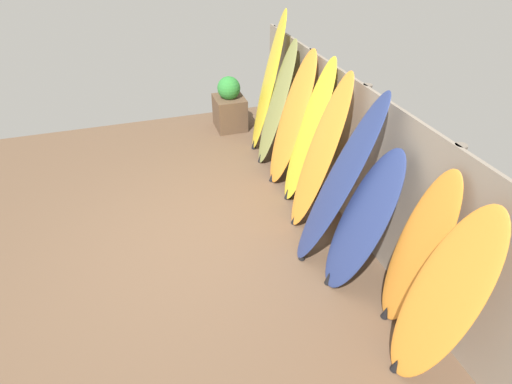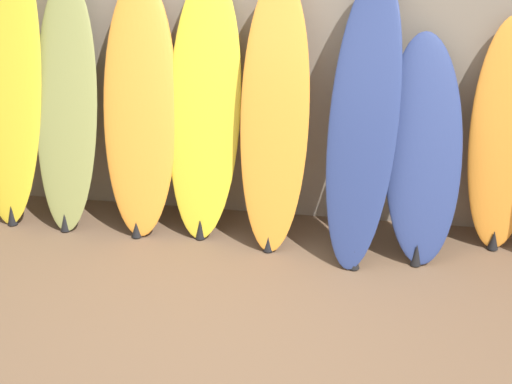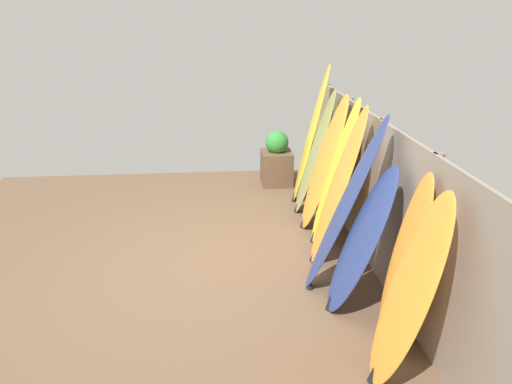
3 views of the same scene
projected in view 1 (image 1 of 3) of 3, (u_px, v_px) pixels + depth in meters
The scene contains 12 objects.
ground at pixel (196, 246), 4.85m from camera, with size 7.68×7.68×0.00m, color brown.
fence_back at pixel (354, 157), 4.83m from camera, with size 6.08×0.11×1.80m.
surfboard_yellow_0 at pixel (268, 85), 6.29m from camera, with size 0.62×0.62×2.22m.
surfboard_olive_1 at pixel (276, 106), 6.01m from camera, with size 0.52×0.61×1.90m.
surfboard_orange_2 at pixel (292, 121), 5.55m from camera, with size 0.63×0.71×1.92m.
surfboard_yellow_3 at pixel (308, 135), 5.17m from camera, with size 0.57×0.59×1.96m.
surfboard_orange_4 at pixel (319, 156), 4.72m from camera, with size 0.53×0.65×1.96m.
surfboard_navy_5 at pixel (338, 185), 4.19m from camera, with size 0.57×0.86×1.99m.
surfboard_navy_6 at pixel (361, 224), 3.99m from camera, with size 0.63×0.74×1.57m.
surfboard_orange_7 at pixel (417, 253), 3.56m from camera, with size 0.50×0.39×1.69m.
surfboard_orange_8 at pixel (442, 301), 3.11m from camera, with size 0.61×0.62×1.71m.
planter_box at pixel (230, 106), 7.29m from camera, with size 0.59×0.53×0.97m.
Camera 1 is at (3.64, -0.40, 3.33)m, focal length 28.00 mm.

